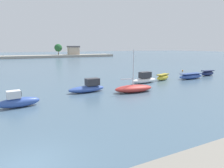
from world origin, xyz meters
name	(u,v)px	position (x,y,z in m)	size (l,w,h in m)	color
ground_plane	(25,168)	(0.00, 0.00, 0.00)	(400.00, 400.00, 0.00)	#476075
moored_boat_3	(18,101)	(0.18, 10.53, 0.59)	(3.84, 1.46, 1.60)	#3856A8
moored_boat_4	(88,87)	(8.14, 13.57, 0.58)	(4.69, 1.67, 1.65)	#3856A8
moored_boat_5	(134,88)	(13.13, 10.96, 0.46)	(5.08, 2.28, 5.18)	#C63833
moored_boat_6	(144,79)	(18.03, 15.47, 0.62)	(4.66, 1.72, 1.70)	white
moored_boat_7	(163,77)	(22.38, 16.28, 0.48)	(3.59, 2.19, 1.01)	yellow
moored_boat_8	(191,76)	(27.55, 15.06, 0.47)	(5.19, 1.48, 0.97)	#3856A8
moored_boat_9	(208,73)	(33.54, 16.39, 0.48)	(3.30, 1.36, 1.00)	navy
mooring_buoy_0	(183,71)	(34.23, 23.34, 0.17)	(0.33, 0.33, 0.33)	orange
mooring_buoy_1	(89,83)	(10.06, 18.54, 0.12)	(0.24, 0.24, 0.24)	yellow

